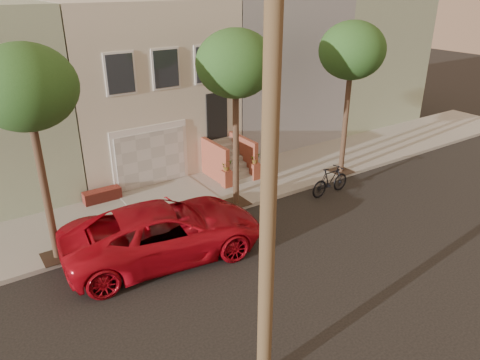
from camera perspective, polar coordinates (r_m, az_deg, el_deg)
ground at (r=13.99m, az=5.01°, el=-10.39°), size 90.00×90.00×0.00m
sidewalk at (r=17.84m, az=-5.75°, el=-2.13°), size 40.00×3.70×0.15m
house_row at (r=21.82m, az=-13.69°, el=12.06°), size 33.10×11.70×7.00m
tree_left at (r=13.19m, az=-25.27°, el=10.27°), size 2.70×2.57×6.30m
tree_mid at (r=15.53m, az=-0.56°, el=14.23°), size 2.70×2.57×6.30m
tree_right at (r=19.09m, az=13.87°, el=15.37°), size 2.70×2.57×6.30m
pickup_truck at (r=14.08m, az=-9.45°, el=-6.37°), size 6.37×3.54×1.69m
motorcycle at (r=18.28m, az=11.25°, el=-0.09°), size 1.94×0.62×1.15m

